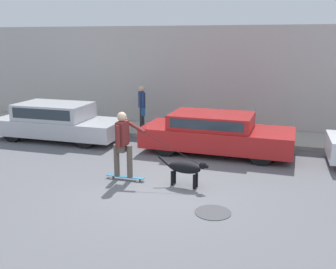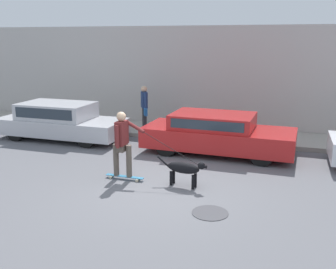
{
  "view_description": "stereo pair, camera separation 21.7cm",
  "coord_description": "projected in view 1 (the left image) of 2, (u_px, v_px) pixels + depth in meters",
  "views": [
    {
      "loc": [
        2.82,
        -8.11,
        3.44
      ],
      "look_at": [
        -0.23,
        1.47,
        0.95
      ],
      "focal_mm": 42.0,
      "sensor_mm": 36.0,
      "label": 1
    },
    {
      "loc": [
        3.03,
        -8.05,
        3.44
      ],
      "look_at": [
        -0.23,
        1.47,
        0.95
      ],
      "focal_mm": 42.0,
      "sensor_mm": 36.0,
      "label": 2
    }
  ],
  "objects": [
    {
      "name": "back_wall",
      "position": [
        215.0,
        79.0,
        14.78
      ],
      "size": [
        32.0,
        0.3,
        3.87
      ],
      "color": "#B2ADA8",
      "rests_on": "ground_plane"
    },
    {
      "name": "parked_car_1",
      "position": [
        216.0,
        133.0,
        11.89
      ],
      "size": [
        4.52,
        1.84,
        1.22
      ],
      "rotation": [
        0.0,
        0.0,
        -0.01
      ],
      "color": "black",
      "rests_on": "ground_plane"
    },
    {
      "name": "ground_plane",
      "position": [
        158.0,
        189.0,
        9.16
      ],
      "size": [
        36.0,
        36.0,
        0.0
      ],
      "primitive_type": "plane",
      "color": "slate"
    },
    {
      "name": "skateboarder",
      "position": [
        123.0,
        141.0,
        9.54
      ],
      "size": [
        2.46,
        0.57,
        1.71
      ],
      "rotation": [
        0.0,
        0.0,
        -0.0
      ],
      "color": "beige",
      "rests_on": "ground_plane"
    },
    {
      "name": "sidewalk_curb",
      "position": [
        207.0,
        134.0,
        14.13
      ],
      "size": [
        30.0,
        2.04,
        0.15
      ],
      "color": "#A39E93",
      "rests_on": "ground_plane"
    },
    {
      "name": "manhole_cover",
      "position": [
        213.0,
        212.0,
        7.92
      ],
      "size": [
        0.74,
        0.74,
        0.01
      ],
      "color": "#38383D",
      "rests_on": "ground_plane"
    },
    {
      "name": "pedestrian_with_bag",
      "position": [
        142.0,
        105.0,
        14.36
      ],
      "size": [
        0.44,
        0.61,
        1.59
      ],
      "rotation": [
        0.0,
        0.0,
        3.69
      ],
      "color": "#28282D",
      "rests_on": "sidewalk_curb"
    },
    {
      "name": "parked_car_0",
      "position": [
        58.0,
        122.0,
        13.51
      ],
      "size": [
        4.42,
        1.77,
        1.26
      ],
      "rotation": [
        0.0,
        0.0,
        0.01
      ],
      "color": "black",
      "rests_on": "ground_plane"
    },
    {
      "name": "dog",
      "position": [
        186.0,
        169.0,
        9.24
      ],
      "size": [
        1.28,
        0.37,
        0.66
      ],
      "rotation": [
        0.0,
        0.0,
        -0.13
      ],
      "color": "black",
      "rests_on": "ground_plane"
    }
  ]
}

